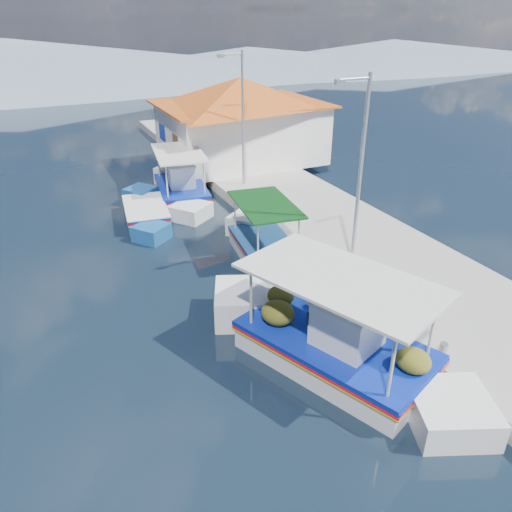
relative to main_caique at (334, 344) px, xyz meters
name	(u,v)px	position (x,y,z in m)	size (l,w,h in m)	color
ground	(252,342)	(-1.54, 1.60, -0.54)	(160.00, 160.00, 0.00)	black
quay	(321,220)	(4.36, 7.60, -0.29)	(5.00, 44.00, 0.50)	gray
bollards	(285,227)	(2.26, 6.85, 0.11)	(0.20, 17.20, 0.30)	#A5A8AD
main_caique	(334,344)	(0.00, 0.00, 0.00)	(4.52, 7.87, 2.80)	silver
caique_green_canopy	(264,248)	(1.00, 6.12, -0.20)	(2.33, 6.11, 2.30)	silver
caique_blue_hull	(145,214)	(-2.08, 11.33, -0.26)	(2.17, 5.70, 1.02)	#174D8C
caique_far	(181,189)	(0.09, 13.21, -0.07)	(2.78, 7.10, 2.51)	silver
harbor_building	(240,118)	(4.65, 16.60, 2.24)	(10.49, 10.49, 4.40)	white
lamp_post_near	(359,165)	(2.97, 3.60, 3.31)	(1.21, 0.14, 6.00)	#A5A8AD
lamp_post_far	(241,113)	(2.97, 12.60, 3.31)	(1.21, 0.14, 6.00)	#A5A8AD
mountain_ridge	(111,64)	(5.00, 57.60, 1.50)	(171.40, 96.00, 5.50)	slate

